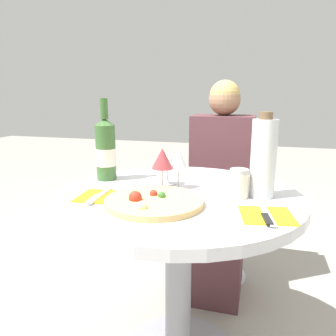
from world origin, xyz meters
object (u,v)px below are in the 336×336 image
seated_diner (219,199)px  pizza_large (153,201)px  tall_carafe (263,158)px  chair_behind_diner (222,205)px  wine_bottle (106,150)px  dining_table (178,238)px

seated_diner → pizza_large: bearing=80.8°
pizza_large → tall_carafe: size_ratio=1.10×
seated_diner → tall_carafe: (0.21, -0.58, 0.35)m
chair_behind_diner → tall_carafe: 0.87m
wine_bottle → tall_carafe: wine_bottle is taller
dining_table → wine_bottle: 0.47m
pizza_large → chair_behind_diner: bearing=82.2°
chair_behind_diner → pizza_large: 0.97m
pizza_large → tall_carafe: bearing=29.1°
dining_table → wine_bottle: bearing=162.3°
pizza_large → dining_table: bearing=72.0°
dining_table → pizza_large: pizza_large is taller
dining_table → tall_carafe: bearing=7.6°
wine_bottle → tall_carafe: 0.63m
tall_carafe → pizza_large: bearing=-150.9°
seated_diner → tall_carafe: bearing=109.9°
wine_bottle → seated_diner: bearing=51.0°
tall_carafe → wine_bottle: bearing=173.6°
seated_diner → wine_bottle: size_ratio=3.42×
seated_diner → wine_bottle: bearing=51.0°
pizza_large → wine_bottle: 0.40m
wine_bottle → dining_table: bearing=-17.7°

